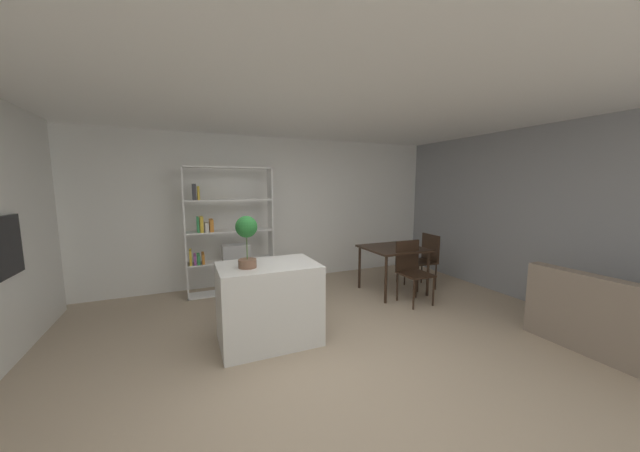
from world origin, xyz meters
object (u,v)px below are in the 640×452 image
(built_in_oven, at_px, (5,247))
(dining_chair_near, at_px, (411,266))
(open_bookshelf, at_px, (227,236))
(potted_plant_on_island, at_px, (247,235))
(kitchen_island, at_px, (269,303))
(dining_table, at_px, (393,252))
(dining_chair_window_side, at_px, (425,256))

(built_in_oven, relative_size, dining_chair_near, 0.64)
(built_in_oven, xyz_separation_m, open_bookshelf, (2.22, 1.32, -0.23))
(potted_plant_on_island, bearing_deg, dining_chair_near, 9.70)
(kitchen_island, bearing_deg, dining_table, 19.93)
(kitchen_island, xyz_separation_m, dining_chair_window_side, (2.99, 0.83, 0.10))
(built_in_oven, bearing_deg, potted_plant_on_island, -16.02)
(kitchen_island, height_order, dining_table, kitchen_island)
(built_in_oven, distance_m, dining_chair_near, 4.79)
(potted_plant_on_island, height_order, dining_chair_near, potted_plant_on_island)
(dining_table, bearing_deg, dining_chair_window_side, -0.70)
(dining_chair_near, distance_m, dining_chair_window_side, 0.82)
(built_in_oven, bearing_deg, dining_chair_near, -2.36)
(dining_chair_window_side, bearing_deg, kitchen_island, -69.63)
(kitchen_island, bearing_deg, built_in_oven, 166.87)
(dining_table, relative_size, dining_chair_window_side, 1.00)
(kitchen_island, relative_size, potted_plant_on_island, 1.96)
(dining_table, distance_m, dining_chair_near, 0.48)
(dining_chair_near, bearing_deg, dining_chair_window_side, 33.91)
(built_in_oven, bearing_deg, dining_chair_window_side, 2.77)
(open_bookshelf, bearing_deg, dining_chair_near, -31.03)
(kitchen_island, relative_size, dining_table, 1.17)
(kitchen_island, distance_m, open_bookshelf, 1.97)
(potted_plant_on_island, bearing_deg, open_bookshelf, 89.33)
(kitchen_island, relative_size, open_bookshelf, 0.53)
(open_bookshelf, bearing_deg, built_in_oven, -149.17)
(dining_table, distance_m, dining_chair_window_side, 0.69)
(dining_table, bearing_deg, dining_chair_near, -90.00)
(built_in_oven, relative_size, dining_chair_window_side, 0.64)
(open_bookshelf, distance_m, dining_chair_near, 2.98)
(open_bookshelf, bearing_deg, dining_chair_window_side, -18.31)
(kitchen_island, height_order, open_bookshelf, open_bookshelf)
(built_in_oven, relative_size, potted_plant_on_island, 1.08)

